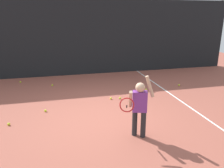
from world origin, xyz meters
TOP-DOWN VIEW (x-y plane):
  - ground_plane at (0.00, 0.00)m, footprint 20.00×20.00m
  - court_line_sideline at (2.58, 1.00)m, footprint 0.05×9.00m
  - back_fence_windscreen at (0.00, 4.43)m, footprint 13.77×0.08m
  - fence_post_1 at (0.00, 4.49)m, footprint 0.09×0.09m
  - fence_post_2 at (6.74, 4.49)m, footprint 0.09×0.09m
  - tennis_player at (0.60, -1.14)m, footprint 0.84×0.57m
  - tennis_ball_0 at (-2.21, 0.06)m, footprint 0.07×0.07m
  - tennis_ball_1 at (0.54, 1.14)m, footprint 0.07×0.07m
  - tennis_ball_2 at (1.92, 1.67)m, footprint 0.07×0.07m
  - tennis_ball_3 at (-1.39, 0.66)m, footprint 0.07×0.07m
  - tennis_ball_4 at (-1.23, 2.97)m, footprint 0.07×0.07m
  - tennis_ball_5 at (0.83, 1.10)m, footprint 0.07×0.07m
  - tennis_ball_6 at (3.29, 1.87)m, footprint 0.07×0.07m
  - tennis_ball_7 at (-2.42, 3.68)m, footprint 0.07×0.07m

SIDE VIEW (x-z plane):
  - ground_plane at x=0.00m, z-range 0.00..0.00m
  - court_line_sideline at x=2.58m, z-range 0.00..0.00m
  - tennis_ball_0 at x=-2.21m, z-range 0.00..0.07m
  - tennis_ball_1 at x=0.54m, z-range 0.00..0.07m
  - tennis_ball_2 at x=1.92m, z-range 0.00..0.07m
  - tennis_ball_3 at x=-1.39m, z-range 0.00..0.07m
  - tennis_ball_4 at x=-1.23m, z-range 0.00..0.07m
  - tennis_ball_5 at x=0.83m, z-range 0.00..0.07m
  - tennis_ball_6 at x=3.29m, z-range 0.00..0.07m
  - tennis_ball_7 at x=-2.42m, z-range 0.00..0.07m
  - tennis_player at x=0.60m, z-range 0.05..1.40m
  - back_fence_windscreen at x=0.00m, z-range 0.00..3.12m
  - fence_post_1 at x=0.00m, z-range 0.00..3.27m
  - fence_post_2 at x=6.74m, z-range 0.00..3.27m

